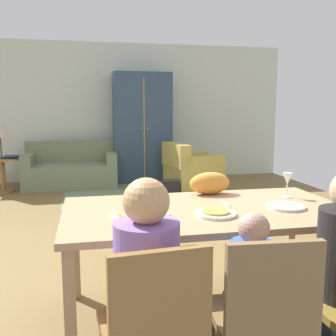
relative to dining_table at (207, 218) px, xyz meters
name	(u,v)px	position (x,y,z in m)	size (l,w,h in m)	color
ground_plane	(152,227)	(-0.02, 2.10, -0.70)	(6.59, 6.74, 0.02)	brown
back_wall	(124,112)	(-0.02, 5.52, 0.66)	(6.59, 0.10, 2.70)	silver
dining_table	(207,218)	(0.00, 0.00, 0.00)	(1.86, 1.02, 0.76)	tan
plate_near_man	(131,216)	(-0.51, -0.12, 0.07)	(0.25, 0.25, 0.02)	silver
pizza_near_man	(131,214)	(-0.51, -0.12, 0.09)	(0.17, 0.17, 0.01)	gold
plate_near_child	(216,214)	(0.00, -0.18, 0.07)	(0.25, 0.25, 0.02)	silver
pizza_near_child	(216,212)	(0.00, -0.18, 0.09)	(0.17, 0.17, 0.01)	gold
plate_near_woman	(286,207)	(0.51, -0.10, 0.07)	(0.25, 0.25, 0.02)	silver
wine_glass	(287,180)	(0.67, 0.18, 0.20)	(0.07, 0.07, 0.19)	silver
fork	(167,212)	(-0.28, -0.05, 0.07)	(0.02, 0.15, 0.01)	silver
knife	(226,203)	(0.17, 0.10, 0.07)	(0.01, 0.17, 0.01)	silver
dining_chair_man	(154,326)	(-0.51, -0.87, -0.20)	(0.46, 0.46, 0.87)	olive
person_man	(145,302)	(-0.52, -0.70, -0.18)	(0.30, 0.41, 1.11)	navy
dining_chair_child	(263,314)	(-0.01, -0.87, -0.20)	(0.45, 0.45, 0.87)	brown
person_child	(249,307)	(0.00, -0.70, -0.26)	(0.22, 0.29, 0.92)	#384040
cat	(210,183)	(0.15, 0.41, 0.15)	(0.32, 0.16, 0.17)	orange
area_rug	(143,193)	(0.13, 4.00, -0.69)	(2.60, 1.80, 0.01)	gray
couch	(71,170)	(-1.08, 4.85, -0.39)	(1.63, 0.86, 0.82)	#6D7B5C
armchair	(191,171)	(1.02, 4.19, -0.38)	(0.99, 0.99, 0.82)	tan
armoire	(142,128)	(0.29, 5.13, 0.36)	(1.10, 0.59, 2.10)	#30445A
side_table	(2,170)	(-2.21, 4.60, -0.32)	(0.56, 0.56, 0.58)	olive
table_lamp	(0,133)	(-2.21, 4.60, 0.31)	(0.26, 0.26, 0.54)	#413D32
book_lower	(15,157)	(-1.99, 4.64, -0.10)	(0.22, 0.16, 0.03)	brown
book_upper	(11,156)	(-2.04, 4.54, -0.07)	(0.22, 0.16, 0.03)	navy
handbag	(169,188)	(0.52, 3.70, -0.56)	(0.32, 0.16, 0.26)	black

